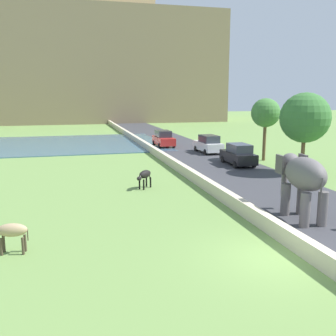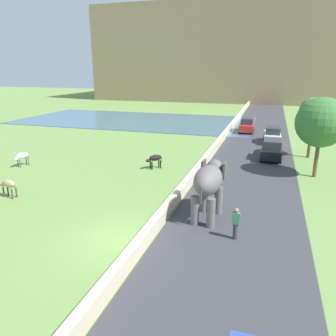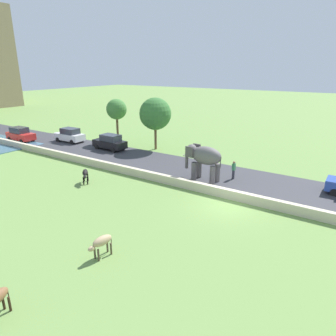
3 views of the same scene
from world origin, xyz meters
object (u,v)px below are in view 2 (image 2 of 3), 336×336
at_px(elephant, 209,182).
at_px(cow_white, 22,156).
at_px(cow_black, 155,159).
at_px(car_black, 272,150).
at_px(car_white, 272,135).
at_px(cow_tan, 8,184).
at_px(car_red, 247,125).
at_px(person_beside_elephant, 236,223).

xyz_separation_m(elephant, cow_white, (-16.56, 5.18, -1.20)).
bearing_deg(cow_black, cow_white, -166.29).
xyz_separation_m(car_black, car_white, (0.00, 6.97, 0.00)).
bearing_deg(car_white, cow_tan, -126.30).
relative_size(elephant, cow_black, 2.87).
xyz_separation_m(cow_black, cow_white, (-10.73, -2.62, 0.00)).
xyz_separation_m(car_black, car_red, (-3.15, 12.66, 0.00)).
bearing_deg(car_black, cow_black, -147.18).
bearing_deg(cow_black, elephant, -53.20).
bearing_deg(car_red, elephant, -89.97).
bearing_deg(person_beside_elephant, car_white, 86.30).
bearing_deg(car_white, person_beside_elephant, -93.70).
distance_m(elephant, car_black, 13.99).
relative_size(car_black, cow_tan, 2.84).
relative_size(elephant, cow_white, 2.46).
relative_size(car_black, car_red, 1.00).
xyz_separation_m(car_white, cow_tan, (-15.66, -21.32, -0.06)).
bearing_deg(car_red, cow_tan, -114.86).
bearing_deg(car_white, cow_white, -142.03).
bearing_deg(car_red, cow_white, -128.16).
bearing_deg(elephant, car_black, 77.01).
xyz_separation_m(car_black, cow_tan, (-15.66, -14.35, -0.06)).
xyz_separation_m(car_red, cow_tan, (-12.51, -27.00, -0.06)).
xyz_separation_m(person_beside_elephant, cow_tan, (-14.20, 1.25, -0.04)).
bearing_deg(cow_tan, person_beside_elephant, -5.01).
bearing_deg(car_black, cow_white, -156.90).
bearing_deg(cow_black, car_red, 72.48).
distance_m(person_beside_elephant, car_red, 28.30).
bearing_deg(elephant, car_red, 90.03).
distance_m(car_red, cow_white, 26.78).
height_order(car_white, cow_tan, car_white).
height_order(car_red, cow_tan, car_red).
bearing_deg(person_beside_elephant, car_red, 93.43).
relative_size(person_beside_elephant, cow_white, 1.14).
distance_m(car_white, cow_tan, 26.45).
relative_size(elephant, car_red, 0.87).
relative_size(car_black, car_white, 1.00).
height_order(elephant, cow_tan, elephant).
relative_size(car_red, cow_black, 3.30).
height_order(elephant, car_white, elephant).
height_order(car_red, cow_white, car_red).
bearing_deg(car_black, car_white, 89.98).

